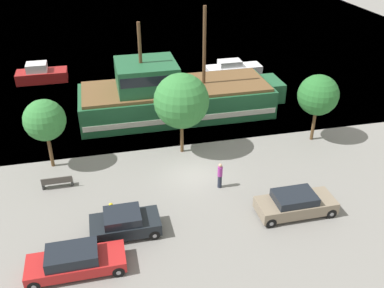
# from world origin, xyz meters

# --- Properties ---
(ground_plane) EXTENTS (160.00, 160.00, 0.00)m
(ground_plane) POSITION_xyz_m (0.00, 0.00, 0.00)
(ground_plane) COLOR gray
(water_surface) EXTENTS (80.00, 80.00, 0.00)m
(water_surface) POSITION_xyz_m (0.00, 44.00, 0.00)
(water_surface) COLOR #38667F
(water_surface) RESTS_ON ground
(pirate_ship) EXTENTS (17.49, 5.83, 9.08)m
(pirate_ship) POSITION_xyz_m (0.41, 9.50, 1.74)
(pirate_ship) COLOR #1E5633
(pirate_ship) RESTS_ON water_surface
(moored_boat_dockside) EXTENTS (5.01, 2.19, 1.93)m
(moored_boat_dockside) POSITION_xyz_m (-11.26, 20.20, 0.74)
(moored_boat_dockside) COLOR maroon
(moored_boat_dockside) RESTS_ON water_surface
(moored_boat_outer) EXTENTS (5.90, 1.91, 1.53)m
(moored_boat_outer) POSITION_xyz_m (8.47, 17.77, 0.59)
(moored_boat_outer) COLOR silver
(moored_boat_outer) RESTS_ON water_surface
(parked_car_curb_front) EXTENTS (4.86, 1.86, 1.40)m
(parked_car_curb_front) POSITION_xyz_m (-7.74, -7.18, 0.69)
(parked_car_curb_front) COLOR #B21E1E
(parked_car_curb_front) RESTS_ON ground_plane
(parked_car_curb_mid) EXTENTS (4.63, 1.96, 1.43)m
(parked_car_curb_mid) POSITION_xyz_m (4.87, -5.41, 0.71)
(parked_car_curb_mid) COLOR #7F705B
(parked_car_curb_mid) RESTS_ON ground_plane
(parked_car_curb_rear) EXTENTS (3.84, 1.96, 1.44)m
(parked_car_curb_rear) POSITION_xyz_m (-5.09, -4.90, 0.71)
(parked_car_curb_rear) COLOR black
(parked_car_curb_rear) RESTS_ON ground_plane
(fire_hydrant) EXTENTS (0.42, 0.25, 0.76)m
(fire_hydrant) POSITION_xyz_m (-5.72, -2.99, 0.41)
(fire_hydrant) COLOR yellow
(fire_hydrant) RESTS_ON ground_plane
(bench_promenade_east) EXTENTS (1.93, 0.45, 0.85)m
(bench_promenade_east) POSITION_xyz_m (-8.94, 0.47, 0.45)
(bench_promenade_east) COLOR #4C4742
(bench_promenade_east) RESTS_ON ground_plane
(pedestrian_walking_near) EXTENTS (0.32, 0.32, 1.78)m
(pedestrian_walking_near) POSITION_xyz_m (1.29, -1.84, 0.91)
(pedestrian_walking_near) COLOR #232838
(pedestrian_walking_near) RESTS_ON ground_plane
(tree_row_east) EXTENTS (2.79, 2.79, 4.98)m
(tree_row_east) POSITION_xyz_m (-9.38, 3.26, 3.57)
(tree_row_east) COLOR brown
(tree_row_east) RESTS_ON ground_plane
(tree_row_mideast) EXTENTS (3.89, 3.89, 6.03)m
(tree_row_mideast) POSITION_xyz_m (-0.15, 3.16, 4.07)
(tree_row_mideast) COLOR brown
(tree_row_mideast) RESTS_ON ground_plane
(tree_row_midwest) EXTENTS (3.03, 3.03, 5.24)m
(tree_row_midwest) POSITION_xyz_m (10.05, 2.69, 3.71)
(tree_row_midwest) COLOR brown
(tree_row_midwest) RESTS_ON ground_plane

